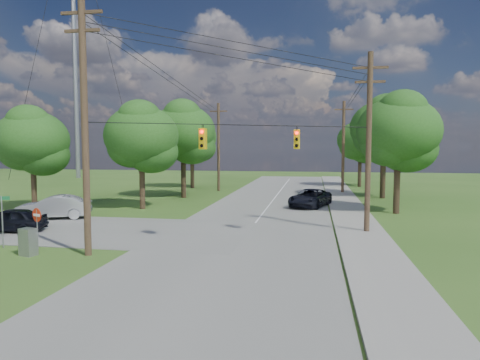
% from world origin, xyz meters
% --- Properties ---
extents(ground, '(140.00, 140.00, 0.00)m').
position_xyz_m(ground, '(0.00, 0.00, 0.00)').
color(ground, '#31571D').
rests_on(ground, ground).
extents(main_road, '(10.00, 100.00, 0.03)m').
position_xyz_m(main_road, '(2.00, 5.00, 0.01)').
color(main_road, gray).
rests_on(main_road, ground).
extents(sidewalk_east, '(2.60, 100.00, 0.12)m').
position_xyz_m(sidewalk_east, '(8.70, 5.00, 0.06)').
color(sidewalk_east, gray).
rests_on(sidewalk_east, ground).
extents(pole_sw, '(2.00, 0.32, 12.00)m').
position_xyz_m(pole_sw, '(-4.60, 0.40, 6.23)').
color(pole_sw, '#503C29').
rests_on(pole_sw, ground).
extents(pole_ne, '(2.00, 0.32, 10.50)m').
position_xyz_m(pole_ne, '(8.90, 8.00, 5.47)').
color(pole_ne, '#503C29').
rests_on(pole_ne, ground).
extents(pole_north_e, '(2.00, 0.32, 10.00)m').
position_xyz_m(pole_north_e, '(8.90, 30.00, 5.13)').
color(pole_north_e, '#503C29').
rests_on(pole_north_e, ground).
extents(pole_north_w, '(2.00, 0.32, 10.00)m').
position_xyz_m(pole_north_w, '(-5.00, 30.00, 5.13)').
color(pole_north_w, '#503C29').
rests_on(pole_north_w, ground).
extents(power_lines, '(13.93, 29.62, 4.93)m').
position_xyz_m(power_lines, '(1.50, 11.54, 9.15)').
color(power_lines, black).
rests_on(power_lines, ground).
extents(traffic_signals, '(4.91, 3.27, 1.05)m').
position_xyz_m(traffic_signals, '(2.55, 4.43, 5.50)').
color(traffic_signals, gold).
rests_on(traffic_signals, ground).
extents(radio_mast, '(0.70, 0.70, 45.00)m').
position_xyz_m(radio_mast, '(-32.00, 46.00, 22.50)').
color(radio_mast, gray).
rests_on(radio_mast, ground).
extents(tree_w_near, '(6.00, 6.00, 8.40)m').
position_xyz_m(tree_w_near, '(-8.00, 15.00, 5.92)').
color(tree_w_near, '#423321').
rests_on(tree_w_near, ground).
extents(tree_w_mid, '(6.40, 6.40, 9.22)m').
position_xyz_m(tree_w_mid, '(-7.00, 23.00, 6.58)').
color(tree_w_mid, '#423321').
rests_on(tree_w_mid, ground).
extents(tree_w_far, '(6.00, 6.00, 8.73)m').
position_xyz_m(tree_w_far, '(-9.00, 33.00, 6.25)').
color(tree_w_far, '#423321').
rests_on(tree_w_far, ground).
extents(tree_e_near, '(6.20, 6.20, 8.81)m').
position_xyz_m(tree_e_near, '(12.00, 16.00, 6.25)').
color(tree_e_near, '#423321').
rests_on(tree_e_near, ground).
extents(tree_e_mid, '(6.60, 6.60, 9.64)m').
position_xyz_m(tree_e_mid, '(12.50, 26.00, 6.91)').
color(tree_e_mid, '#423321').
rests_on(tree_e_mid, ground).
extents(tree_e_far, '(5.80, 5.80, 8.32)m').
position_xyz_m(tree_e_far, '(11.50, 38.00, 5.92)').
color(tree_e_far, '#423321').
rests_on(tree_e_far, ground).
extents(tree_cross_n, '(5.60, 5.60, 7.91)m').
position_xyz_m(tree_cross_n, '(-16.00, 12.50, 5.59)').
color(tree_cross_n, '#423321').
rests_on(tree_cross_n, ground).
extents(car_cross_dark, '(4.44, 2.54, 1.42)m').
position_xyz_m(car_cross_dark, '(-12.02, 4.57, 0.74)').
color(car_cross_dark, black).
rests_on(car_cross_dark, cross_road).
extents(car_cross_silver, '(5.24, 3.33, 1.63)m').
position_xyz_m(car_cross_silver, '(-12.21, 9.30, 0.85)').
color(car_cross_silver, silver).
rests_on(car_cross_silver, cross_road).
extents(car_main_north, '(4.03, 5.79, 1.47)m').
position_xyz_m(car_main_north, '(5.50, 18.52, 0.76)').
color(car_main_north, black).
rests_on(car_main_north, main_road).
extents(control_cabinet, '(0.82, 0.68, 1.28)m').
position_xyz_m(control_cabinet, '(-7.32, -0.15, 0.64)').
color(control_cabinet, gray).
rests_on(control_cabinet, ground).
extents(do_not_enter_sign, '(0.65, 0.29, 2.07)m').
position_xyz_m(do_not_enter_sign, '(-7.63, 1.00, 1.53)').
color(do_not_enter_sign, gray).
rests_on(do_not_enter_sign, ground).
extents(street_name_sign, '(0.77, 0.24, 2.62)m').
position_xyz_m(street_name_sign, '(-9.56, 1.00, 1.67)').
color(street_name_sign, gray).
rests_on(street_name_sign, ground).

